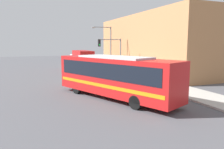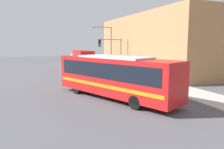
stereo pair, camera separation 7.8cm
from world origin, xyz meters
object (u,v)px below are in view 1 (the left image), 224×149
Objects in this scene: city_bus at (114,74)px; fire_hydrant at (147,79)px; delivery_truck at (81,59)px; parking_meter at (131,70)px; traffic_light_pole at (112,49)px; street_lamp at (108,44)px.

city_bus reaches higher than fire_hydrant.
delivery_truck is (2.32, 20.15, -0.21)m from city_bus.
delivery_truck is at bearing 105.26° from parking_meter.
city_bus is at bearing -140.81° from fire_hydrant.
delivery_truck is 1.79× the size of traffic_light_pole.
city_bus is 7.29m from fire_hydrant.
parking_meter reaches higher than fire_hydrant.
fire_hydrant is 3.84m from parking_meter.
street_lamp is (-0.22, 7.37, 3.08)m from parking_meter.
city_bus is 1.67× the size of street_lamp.
street_lamp reaches higher than traffic_light_pole.
fire_hydrant is at bearing 15.67° from city_bus.
street_lamp is at bearing 91.68° from parking_meter.
delivery_truck is at bearing 124.03° from street_lamp.
street_lamp reaches higher than delivery_truck.
traffic_light_pole reaches higher than city_bus.
delivery_truck is 5.91m from street_lamp.
street_lamp is (5.33, 15.69, 2.25)m from city_bus.
fire_hydrant is 0.15× the size of traffic_light_pole.
parking_meter is at bearing -73.23° from traffic_light_pole.
parking_meter is at bearing -74.74° from delivery_truck.
traffic_light_pole is at bearing 98.19° from fire_hydrant.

